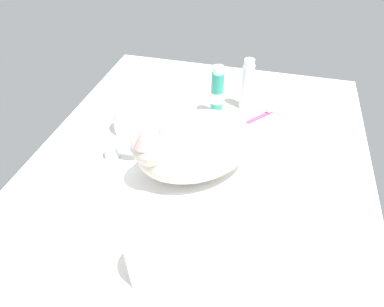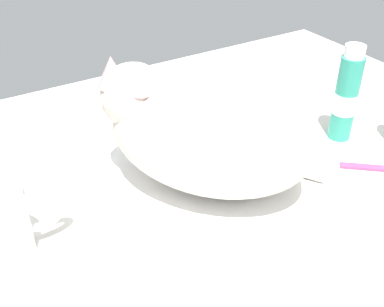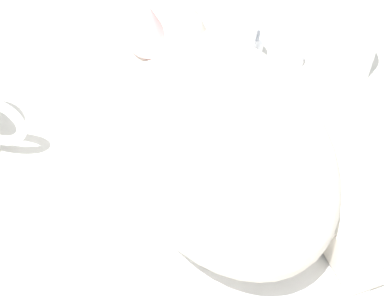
{
  "view_description": "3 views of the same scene",
  "coord_description": "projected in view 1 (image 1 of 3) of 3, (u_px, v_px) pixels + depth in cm",
  "views": [
    {
      "loc": [
        -56.72,
        -13.67,
        57.22
      ],
      "look_at": [
        0.24,
        0.94,
        5.5
      ],
      "focal_mm": 31.95,
      "sensor_mm": 36.0,
      "label": 1
    },
    {
      "loc": [
        -29.51,
        -43.98,
        40.28
      ],
      "look_at": [
        -1.74,
        1.69,
        4.86
      ],
      "focal_mm": 45.01,
      "sensor_mm": 36.0,
      "label": 2
    },
    {
      "loc": [
        4.2,
        -32.69,
        46.16
      ],
      "look_at": [
        -2.85,
        1.87,
        3.88
      ],
      "focal_mm": 53.44,
      "sensor_mm": 36.0,
      "label": 3
    }
  ],
  "objects": [
    {
      "name": "rinse_cup",
      "position": [
        127.0,
        120.0,
        0.91
      ],
      "size": [
        7.42,
        7.42,
        7.5
      ],
      "color": "white",
      "rests_on": "ground_plane"
    },
    {
      "name": "mouthwash_bottle",
      "position": [
        247.0,
        86.0,
        0.98
      ],
      "size": [
        3.44,
        3.44,
        15.41
      ],
      "color": "white",
      "rests_on": "ground_plane"
    },
    {
      "name": "faucet",
      "position": [
        115.0,
        151.0,
        0.84
      ],
      "size": [
        13.68,
        8.93,
        5.83
      ],
      "color": "silver",
      "rests_on": "ground_plane"
    },
    {
      "name": "sink_basin",
      "position": [
        196.0,
        171.0,
        0.81
      ],
      "size": [
        33.39,
        33.39,
        0.85
      ],
      "primitive_type": "cylinder",
      "color": "white",
      "rests_on": "ground_plane"
    },
    {
      "name": "toothbrush",
      "position": [
        256.0,
        118.0,
        0.97
      ],
      "size": [
        12.32,
        10.58,
        1.6
      ],
      "color": "#D83F72",
      "rests_on": "ground_plane"
    },
    {
      "name": "cat",
      "position": [
        192.0,
        145.0,
        0.76
      ],
      "size": [
        31.48,
        32.53,
        17.07
      ],
      "color": "beige",
      "rests_on": "sink_basin"
    },
    {
      "name": "soap_dish",
      "position": [
        91.0,
        184.0,
        0.78
      ],
      "size": [
        9.0,
        6.4,
        1.2
      ],
      "primitive_type": "cube",
      "color": "white",
      "rests_on": "ground_plane"
    },
    {
      "name": "toothpaste_bottle",
      "position": [
        218.0,
        94.0,
        0.95
      ],
      "size": [
        3.62,
        3.62,
        15.27
      ],
      "color": "teal",
      "rests_on": "ground_plane"
    },
    {
      "name": "coffee_mug",
      "position": [
        151.0,
        259.0,
        0.59
      ],
      "size": [
        12.53,
        8.05,
        9.93
      ],
      "color": "white",
      "rests_on": "ground_plane"
    },
    {
      "name": "ground_plane",
      "position": [
        195.0,
        176.0,
        0.83
      ],
      "size": [
        110.0,
        82.5,
        3.0
      ],
      "primitive_type": "cube",
      "color": "silver"
    },
    {
      "name": "soap_bar",
      "position": [
        89.0,
        178.0,
        0.77
      ],
      "size": [
        6.88,
        4.44,
        2.58
      ],
      "primitive_type": "cube",
      "rotation": [
        0.0,
        0.0,
        -0.02
      ],
      "color": "silver",
      "rests_on": "soap_dish"
    }
  ]
}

